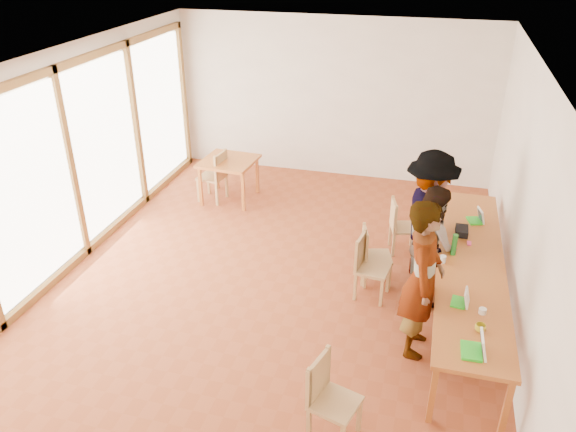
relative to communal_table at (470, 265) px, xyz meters
The scene contains 25 objects.
ground 2.60m from the communal_table, behind, with size 8.00×8.00×0.00m, color #9A4625.
wall_back 4.80m from the communal_table, 121.90° to the left, with size 6.00×0.10×3.00m, color #EFE3CF.
wall_front 4.77m from the communal_table, 122.11° to the right, with size 6.00×0.10×3.00m, color #EFE3CF.
wall_right 0.94m from the communal_table, ahead, with size 0.10×8.00×3.00m, color #EFE3CF.
window_wall 5.52m from the communal_table, behind, with size 0.10×8.00×3.00m, color white.
ceiling 3.41m from the communal_table, behind, with size 6.00×8.00×0.04m, color white.
communal_table is the anchor object (origin of this frame).
side_table 4.67m from the communal_table, 149.51° to the left, with size 0.90×0.90×0.75m.
chair_near 2.68m from the communal_table, 119.32° to the right, with size 0.52×0.52×0.47m.
chair_mid 1.28m from the communal_table, behind, with size 0.46×0.46×0.47m.
chair_far 1.32m from the communal_table, 163.40° to the left, with size 0.47×0.47×0.44m.
chair_empty 1.63m from the communal_table, 126.46° to the left, with size 0.47×0.47×0.44m.
chair_spare 4.78m from the communal_table, 151.88° to the left, with size 0.48×0.48×0.49m.
person_near 1.05m from the communal_table, 123.25° to the right, with size 0.69×0.45×1.89m, color gray.
person_mid 0.56m from the communal_table, 150.91° to the left, with size 0.77×0.60×1.58m, color gray.
person_far 0.90m from the communal_table, 130.06° to the left, with size 1.21×0.69×1.87m, color gray.
laptop_near 1.71m from the communal_table, 89.51° to the right, with size 0.24×0.28×0.23m.
laptop_mid 0.93m from the communal_table, 96.91° to the right, with size 0.21×0.23×0.18m.
laptop_far 1.11m from the communal_table, 84.66° to the left, with size 0.25×0.27×0.19m.
yellow_mug 1.36m from the communal_table, 87.54° to the right, with size 0.11×0.11×0.09m, color gold.
green_bottle 0.31m from the communal_table, 152.10° to the left, with size 0.07×0.07×0.28m, color #258028.
clear_glass 0.36m from the communal_table, 161.87° to the right, with size 0.07×0.07×0.09m, color silver.
condiment_cup 1.05m from the communal_table, 84.89° to the right, with size 0.08×0.08×0.06m, color white.
pink_phone 0.44m from the communal_table, 91.52° to the left, with size 0.05×0.10×0.01m, color #EF3983.
black_pouch 0.69m from the communal_table, 99.06° to the left, with size 0.16×0.26×0.09m, color black.
Camera 1 is at (1.85, -6.20, 4.40)m, focal length 35.00 mm.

